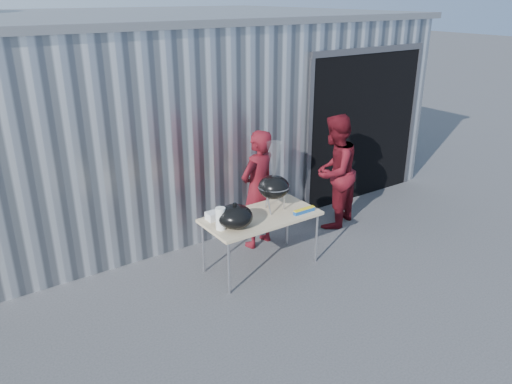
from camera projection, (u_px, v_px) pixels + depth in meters
ground at (265, 298)px, 6.00m from camera, size 80.00×80.00×0.00m
building at (164, 100)px, 9.41m from camera, size 8.20×6.20×3.10m
folding_table at (261, 218)px, 6.42m from camera, size 1.50×0.75×0.75m
kettle_grill at (274, 180)px, 6.40m from camera, size 0.41×0.41×0.93m
grill_lid at (235, 216)px, 6.04m from camera, size 0.44×0.44×0.32m
paper_towels at (221, 219)px, 5.99m from camera, size 0.12×0.12×0.28m
white_tub at (214, 216)px, 6.28m from camera, size 0.20×0.15×0.10m
foil_box at (304, 211)px, 6.47m from camera, size 0.32×0.06×0.06m
person_cook at (258, 189)px, 6.98m from camera, size 0.70×0.55×1.70m
person_bystander at (334, 172)px, 7.59m from camera, size 1.04×0.94×1.76m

